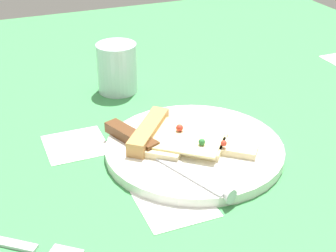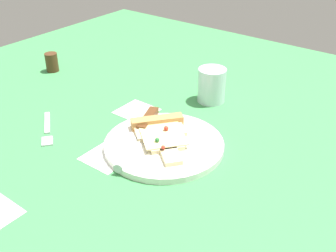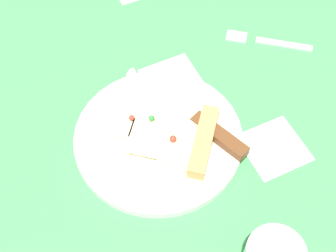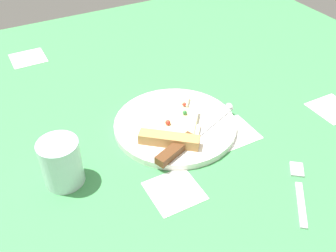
{
  "view_description": "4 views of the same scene",
  "coord_description": "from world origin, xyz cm",
  "px_view_note": "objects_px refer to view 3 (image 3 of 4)",
  "views": [
    {
      "loc": [
        18.72,
        58.3,
        38.78
      ],
      "look_at": [
        -5.52,
        -1.21,
        3.24
      ],
      "focal_mm": 53.11,
      "sensor_mm": 36.0,
      "label": 1
    },
    {
      "loc": [
        -53.44,
        60.38,
        49.3
      ],
      "look_at": [
        -7.18,
        -0.27,
        3.81
      ],
      "focal_mm": 43.37,
      "sensor_mm": 36.0,
      "label": 2
    },
    {
      "loc": [
        -24.66,
        -35.65,
        65.76
      ],
      "look_at": [
        -6.22,
        3.08,
        2.12
      ],
      "focal_mm": 53.4,
      "sensor_mm": 36.0,
      "label": 3
    },
    {
      "loc": [
        47.01,
        -28.97,
        51.74
      ],
      "look_at": [
        -5.56,
        -0.66,
        3.49
      ],
      "focal_mm": 40.77,
      "sensor_mm": 36.0,
      "label": 4
    }
  ],
  "objects_px": {
    "pizza_slice": "(175,137)",
    "fork": "(264,40)",
    "knife": "(196,120)",
    "plate": "(158,139)"
  },
  "relations": [
    {
      "from": "pizza_slice",
      "to": "fork",
      "type": "xyz_separation_m",
      "value": [
        0.24,
        0.13,
        -0.02
      ]
    },
    {
      "from": "pizza_slice",
      "to": "knife",
      "type": "height_order",
      "value": "pizza_slice"
    },
    {
      "from": "plate",
      "to": "pizza_slice",
      "type": "bearing_deg",
      "value": -39.11
    },
    {
      "from": "knife",
      "to": "fork",
      "type": "relative_size",
      "value": 1.76
    },
    {
      "from": "fork",
      "to": "plate",
      "type": "bearing_deg",
      "value": 151.21
    },
    {
      "from": "plate",
      "to": "knife",
      "type": "height_order",
      "value": "knife"
    },
    {
      "from": "knife",
      "to": "fork",
      "type": "height_order",
      "value": "knife"
    },
    {
      "from": "fork",
      "to": "knife",
      "type": "bearing_deg",
      "value": 157.82
    },
    {
      "from": "pizza_slice",
      "to": "knife",
      "type": "bearing_deg",
      "value": -31.21
    },
    {
      "from": "pizza_slice",
      "to": "knife",
      "type": "distance_m",
      "value": 0.05
    }
  ]
}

